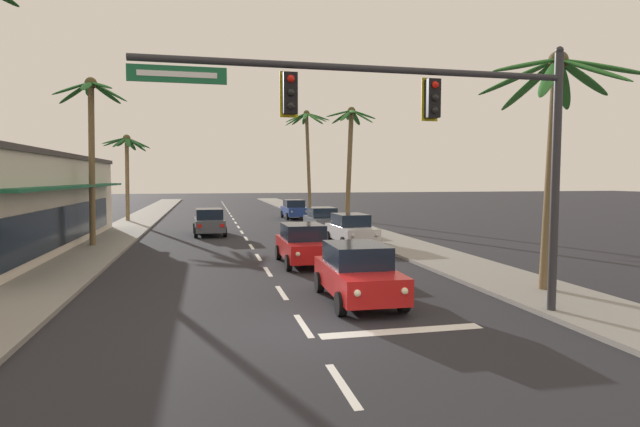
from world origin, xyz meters
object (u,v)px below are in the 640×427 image
object	(u,v)px
sedan_parked_mid_kerb	(351,229)
sedan_parked_nearest_kerb	(294,209)
sedan_parked_far_kerb	(322,220)
traffic_signal_mast	(437,124)
sedan_lead_at_stop_bar	(357,272)
sedan_oncoming_far	(209,222)
palm_left_second	(92,122)
sedan_third_in_queue	(303,244)
palm_left_third	(127,155)
palm_right_farthest	(308,137)
palm_right_nearest	(555,114)
palm_right_third	(350,142)

from	to	relation	value
sedan_parked_mid_kerb	sedan_parked_nearest_kerb	bearing A→B (deg)	89.96
sedan_parked_nearest_kerb	sedan_parked_far_kerb	bearing A→B (deg)	-90.82
traffic_signal_mast	sedan_lead_at_stop_bar	size ratio (longest dim) A/B	2.36
sedan_oncoming_far	palm_left_second	bearing A→B (deg)	-140.87
sedan_third_in_queue	sedan_parked_mid_kerb	bearing A→B (deg)	55.82
sedan_parked_nearest_kerb	traffic_signal_mast	bearing A→B (deg)	-93.64
sedan_third_in_queue	sedan_oncoming_far	bearing A→B (deg)	107.58
sedan_oncoming_far	sedan_parked_mid_kerb	world-z (taller)	same
palm_left_third	palm_right_farthest	xyz separation A→B (m)	(15.78, 4.10, 2.05)
palm_right_nearest	palm_right_farthest	xyz separation A→B (m)	(-0.99, 34.14, 1.93)
sedan_parked_far_kerb	palm_right_nearest	xyz separation A→B (m)	(3.11, -18.58, 4.73)
palm_left_third	palm_left_second	bearing A→B (deg)	-87.86
palm_right_third	sedan_parked_mid_kerb	bearing A→B (deg)	-105.67
sedan_parked_mid_kerb	palm_left_third	xyz separation A→B (m)	(-13.82, 17.73, 4.60)
sedan_oncoming_far	sedan_parked_far_kerb	world-z (taller)	same
sedan_third_in_queue	palm_left_second	bearing A→B (deg)	142.95
sedan_lead_at_stop_bar	palm_left_third	bearing A→B (deg)	109.51
sedan_parked_mid_kerb	palm_right_nearest	xyz separation A→B (m)	(2.95, -12.31, 4.73)
traffic_signal_mast	palm_right_third	size ratio (longest dim) A/B	1.19
sedan_parked_mid_kerb	palm_left_third	bearing A→B (deg)	127.94
palm_right_third	sedan_parked_nearest_kerb	bearing A→B (deg)	110.73
sedan_parked_nearest_kerb	palm_left_third	bearing A→B (deg)	-178.06
palm_right_farthest	sedan_lead_at_stop_bar	bearing A→B (deg)	-98.80
palm_left_third	palm_right_third	xyz separation A→B (m)	(16.76, -7.26, 0.85)
sedan_lead_at_stop_bar	palm_right_farthest	size ratio (longest dim) A/B	0.45
sedan_parked_far_kerb	sedan_parked_mid_kerb	bearing A→B (deg)	-88.55
sedan_third_in_queue	palm_right_third	bearing A→B (deg)	67.45
sedan_third_in_queue	palm_left_third	bearing A→B (deg)	113.84
sedan_third_in_queue	sedan_parked_far_kerb	world-z (taller)	same
sedan_parked_mid_kerb	palm_left_second	world-z (taller)	palm_left_second
sedan_parked_mid_kerb	palm_right_farthest	bearing A→B (deg)	84.86
sedan_lead_at_stop_bar	palm_left_second	size ratio (longest dim) A/B	0.51
traffic_signal_mast	palm_left_third	bearing A→B (deg)	109.96
palm_right_nearest	palm_left_third	bearing A→B (deg)	119.17
sedan_oncoming_far	palm_left_second	xyz separation A→B (m)	(-5.81, -4.73, 5.58)
sedan_lead_at_stop_bar	palm_right_third	distance (m)	23.97
sedan_lead_at_stop_bar	sedan_third_in_queue	distance (m)	6.70
palm_right_third	palm_right_nearest	bearing A→B (deg)	-89.96
traffic_signal_mast	sedan_third_in_queue	bearing A→B (deg)	99.50
palm_left_third	palm_right_third	size ratio (longest dim) A/B	0.80
palm_right_nearest	traffic_signal_mast	bearing A→B (deg)	-155.43
traffic_signal_mast	palm_right_nearest	xyz separation A→B (m)	(5.03, 2.30, 0.65)
sedan_third_in_queue	palm_left_third	distance (m)	25.63
palm_left_second	palm_right_nearest	size ratio (longest dim) A/B	1.16
palm_right_nearest	palm_right_farthest	distance (m)	34.21
palm_right_farthest	palm_right_third	bearing A→B (deg)	-85.11
palm_right_nearest	palm_right_third	bearing A→B (deg)	90.04
traffic_signal_mast	palm_left_second	distance (m)	19.98
traffic_signal_mast	palm_right_nearest	world-z (taller)	palm_right_nearest
palm_left_second	palm_left_third	world-z (taller)	palm_left_second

